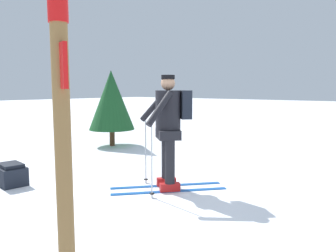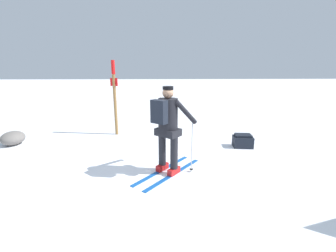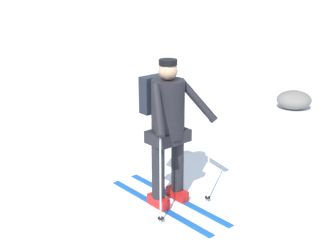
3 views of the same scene
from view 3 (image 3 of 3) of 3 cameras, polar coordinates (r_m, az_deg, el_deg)
The scene contains 3 objects.
ground_plane at distance 5.64m, azimuth 0.67°, elevation -9.67°, with size 80.00×80.00×0.00m, color white.
skier at distance 5.31m, azimuth -0.11°, elevation 0.42°, with size 1.59×1.44×1.74m.
rock_boulder at distance 9.61m, azimuth 15.11°, elevation 3.09°, with size 0.68×0.58×0.37m, color slate.
Camera 3 is at (0.66, -4.91, 2.70)m, focal length 50.00 mm.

